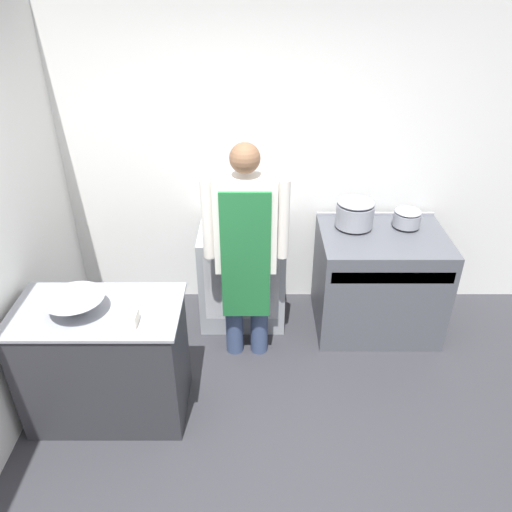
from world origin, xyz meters
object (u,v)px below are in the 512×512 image
object	(u,v)px
stock_pot	(354,212)
sauce_pot	(406,217)
plastic_tub	(127,319)
stove	(377,281)
person_cook	(245,245)
fridge_unit	(242,274)
mixing_bowl	(74,305)

from	to	relation	value
stock_pot	sauce_pot	bearing A→B (deg)	0.00
plastic_tub	stock_pot	world-z (taller)	stock_pot
stove	person_cook	size ratio (longest dim) A/B	0.58
plastic_tub	stock_pot	xyz separation A→B (m)	(1.58, 1.27, 0.10)
stock_pot	stove	bearing A→B (deg)	-30.92
stove	plastic_tub	xyz separation A→B (m)	(-1.81, -1.13, 0.48)
stove	fridge_unit	world-z (taller)	stove
person_cook	plastic_tub	distance (m)	1.04
stove	sauce_pot	size ratio (longest dim) A/B	4.55
stove	person_cook	bearing A→B (deg)	-161.95
stove	plastic_tub	size ratio (longest dim) A/B	9.38
person_cook	plastic_tub	world-z (taller)	person_cook
plastic_tub	sauce_pot	bearing A→B (deg)	32.24
mixing_bowl	sauce_pot	xyz separation A→B (m)	(2.37, 1.16, 0.04)
fridge_unit	person_cook	bearing A→B (deg)	-84.96
mixing_bowl	stock_pot	bearing A→B (deg)	30.86
stock_pot	sauce_pot	distance (m)	0.43
person_cook	sauce_pot	size ratio (longest dim) A/B	7.90
mixing_bowl	stock_pot	size ratio (longest dim) A/B	1.22
plastic_tub	stove	bearing A→B (deg)	32.04
stock_pot	sauce_pot	xyz separation A→B (m)	(0.43, 0.00, -0.04)
stock_pot	sauce_pot	size ratio (longest dim) A/B	1.38
fridge_unit	sauce_pot	xyz separation A→B (m)	(1.36, 0.02, 0.55)
person_cook	sauce_pot	xyz separation A→B (m)	(1.31, 0.50, -0.02)
mixing_bowl	stove	bearing A→B (deg)	25.22
stove	stock_pot	world-z (taller)	stock_pot
stove	fridge_unit	size ratio (longest dim) A/B	1.17
stove	mixing_bowl	size ratio (longest dim) A/B	2.71
sauce_pot	plastic_tub	bearing A→B (deg)	-147.76
stock_pot	fridge_unit	bearing A→B (deg)	-179.00
sauce_pot	stove	bearing A→B (deg)	-146.03
mixing_bowl	stock_pot	xyz separation A→B (m)	(1.93, 1.16, 0.09)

